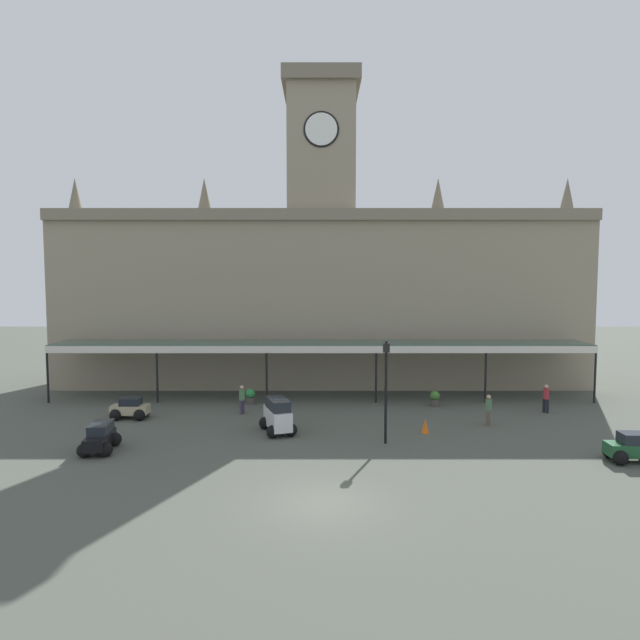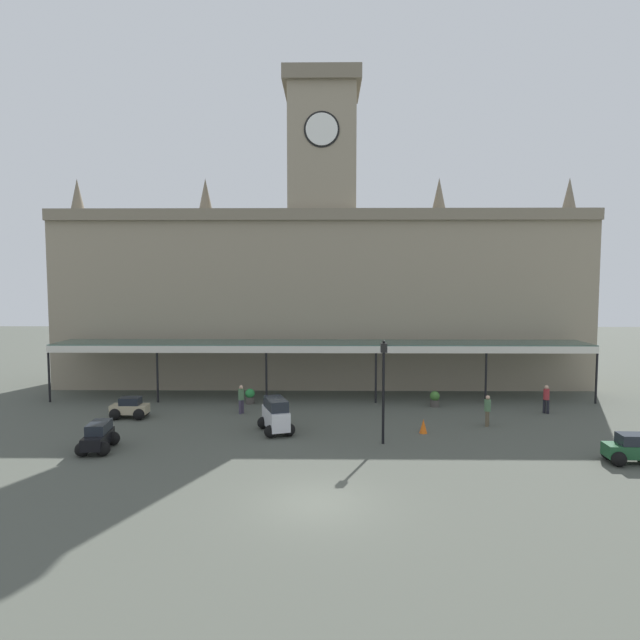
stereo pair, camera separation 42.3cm
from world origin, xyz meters
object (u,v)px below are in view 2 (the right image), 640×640
at_px(pedestrian_beside_cars, 241,398).
at_px(traffic_cone, 423,426).
at_px(planter_by_canopy, 435,399).
at_px(car_black_estate, 98,438).
at_px(victorian_lamppost, 384,380).
at_px(car_white_van, 276,417).
at_px(planter_forecourt_centre, 250,396).
at_px(pedestrian_crossing_forecourt, 487,409).
at_px(pedestrian_near_entrance, 546,398).
at_px(car_beige_sedan, 130,409).
at_px(car_green_estate, 633,450).

bearing_deg(pedestrian_beside_cars, traffic_cone, -21.31).
bearing_deg(planter_by_canopy, car_black_estate, -153.27).
xyz_separation_m(pedestrian_beside_cars, victorian_lamppost, (7.70, -5.63, 2.18)).
bearing_deg(car_white_van, planter_forecourt_centre, 109.50).
relative_size(car_black_estate, planter_by_canopy, 2.43).
distance_m(pedestrian_crossing_forecourt, pedestrian_near_entrance, 5.08).
distance_m(pedestrian_crossing_forecourt, planter_by_canopy, 4.78).
bearing_deg(car_black_estate, victorian_lamppost, 5.06).
bearing_deg(car_black_estate, planter_by_canopy, 26.73).
height_order(car_beige_sedan, victorian_lamppost, victorian_lamppost).
height_order(car_green_estate, victorian_lamppost, victorian_lamppost).
bearing_deg(pedestrian_near_entrance, victorian_lamppost, -149.90).
bearing_deg(car_beige_sedan, traffic_cone, -9.88).
xyz_separation_m(pedestrian_near_entrance, victorian_lamppost, (-10.17, -5.90, 2.18)).
bearing_deg(pedestrian_crossing_forecourt, pedestrian_near_entrance, 32.98).
distance_m(pedestrian_crossing_forecourt, traffic_cone, 3.95).
bearing_deg(pedestrian_beside_cars, car_black_estate, -128.97).
xyz_separation_m(car_black_estate, pedestrian_beside_cars, (5.50, 6.80, 0.34)).
relative_size(pedestrian_beside_cars, planter_forecourt_centre, 1.74).
bearing_deg(car_white_van, planter_by_canopy, 31.39).
height_order(car_beige_sedan, traffic_cone, car_beige_sedan).
bearing_deg(planter_forecourt_centre, car_black_estate, -121.30).
distance_m(car_white_van, planter_forecourt_centre, 6.71).
distance_m(car_green_estate, traffic_cone, 9.26).
xyz_separation_m(car_beige_sedan, pedestrian_beside_cars, (6.16, 1.08, 0.41)).
xyz_separation_m(car_white_van, victorian_lamppost, (5.31, -1.82, 2.28)).
xyz_separation_m(car_white_van, pedestrian_near_entrance, (15.48, 4.08, 0.10)).
bearing_deg(victorian_lamppost, planter_by_canopy, 61.99).
xyz_separation_m(pedestrian_crossing_forecourt, pedestrian_beside_cars, (-13.61, 2.50, 0.00)).
relative_size(pedestrian_beside_cars, planter_by_canopy, 1.74).
bearing_deg(car_white_van, car_green_estate, -15.71).
height_order(pedestrian_crossing_forecourt, planter_forecourt_centre, pedestrian_crossing_forecourt).
relative_size(pedestrian_beside_cars, pedestrian_near_entrance, 1.00).
bearing_deg(planter_forecourt_centre, pedestrian_beside_cars, -93.47).
bearing_deg(traffic_cone, car_black_estate, -169.28).
height_order(pedestrian_beside_cars, traffic_cone, pedestrian_beside_cars).
xyz_separation_m(car_beige_sedan, pedestrian_near_entrance, (24.03, 1.34, 0.41)).
bearing_deg(victorian_lamppost, car_beige_sedan, 161.78).
height_order(car_white_van, pedestrian_near_entrance, car_white_van).
distance_m(car_beige_sedan, pedestrian_crossing_forecourt, 19.82).
height_order(car_black_estate, planter_forecourt_centre, car_black_estate).
height_order(car_black_estate, car_green_estate, same).
bearing_deg(car_white_van, pedestrian_near_entrance, 14.77).
distance_m(pedestrian_beside_cars, victorian_lamppost, 9.78).
bearing_deg(victorian_lamppost, car_white_van, 161.10).
xyz_separation_m(car_green_estate, planter_forecourt_centre, (-17.95, 10.74, -0.07)).
bearing_deg(traffic_cone, planter_forecourt_centre, 146.92).
xyz_separation_m(pedestrian_beside_cars, planter_forecourt_centre, (0.15, 2.50, -0.42)).
bearing_deg(traffic_cone, victorian_lamppost, -141.97).
bearing_deg(pedestrian_crossing_forecourt, victorian_lamppost, -152.09).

